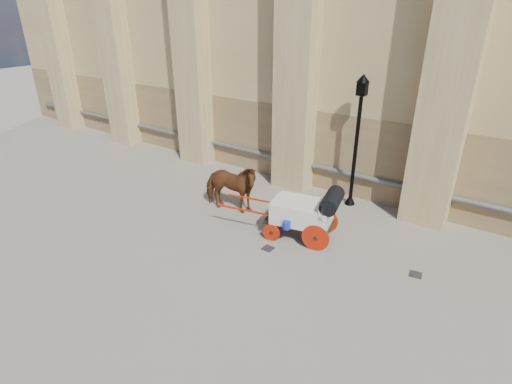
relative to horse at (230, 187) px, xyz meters
The scene contains 6 objects.
ground 1.93m from the horse, 16.51° to the right, with size 90.00×90.00×0.00m, color slate.
horse is the anchor object (origin of this frame).
carriage 2.98m from the horse, ahead, with size 3.91×1.76×1.65m.
street_lamp 4.56m from the horse, 42.05° to the left, with size 0.43×0.43×4.54m.
drain_grate_near 2.85m from the horse, 28.06° to the right, with size 0.32×0.32×0.01m, color black.
drain_grate_far 6.35m from the horse, ahead, with size 0.32×0.32×0.01m, color black.
Camera 1 is at (6.12, -9.12, 6.44)m, focal length 28.00 mm.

